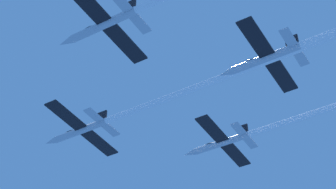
{
  "coord_description": "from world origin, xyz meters",
  "views": [
    {
      "loc": [
        -61.69,
        -54.1,
        -59.11
      ],
      "look_at": [
        0.38,
        -17.1,
        -0.14
      ],
      "focal_mm": 62.06,
      "sensor_mm": 36.0,
      "label": 1
    }
  ],
  "objects": [
    {
      "name": "jet_lead",
      "position": [
        0.74,
        -16.18,
        -0.5
      ],
      "size": [
        17.79,
        58.42,
        2.95
      ],
      "color": "#B2BAC6"
    },
    {
      "name": "jet_right_wing",
      "position": [
        18.03,
        -31.19,
        0.52
      ],
      "size": [
        17.79,
        50.33,
        2.95
      ],
      "color": "#B2BAC6"
    }
  ]
}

